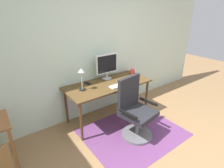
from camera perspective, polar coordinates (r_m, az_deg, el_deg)
The scene contains 10 objects.
wall_back at distance 3.38m, azimuth -5.33°, elevation 11.59°, with size 6.00×0.10×2.60m, color silver.
area_rug at distance 3.19m, azimuth 6.71°, elevation -15.26°, with size 1.61×1.32×0.01m, color #68386B.
desk at distance 3.23m, azimuth -1.19°, elevation -0.86°, with size 1.57×0.70×0.72m.
monitor at distance 3.33m, azimuth -1.70°, elevation 6.24°, with size 0.46×0.18×0.48m.
keyboard at distance 3.12m, azimuth 2.78°, elevation -0.30°, with size 0.43×0.13×0.02m, color white.
computer_mouse at distance 3.34m, azimuth 6.91°, elevation 1.29°, with size 0.06×0.10×0.03m, color black.
coffee_cup at distance 3.68m, azimuth 6.62°, elevation 4.05°, with size 0.09×0.09×0.11m, color maroon.
cell_phone at distance 3.23m, azimuth -7.94°, elevation 0.25°, with size 0.07×0.14×0.01m, color black.
desk_lamp at distance 2.89m, azimuth -9.84°, elevation 2.88°, with size 0.11×0.11×0.38m.
office_chair at distance 2.92m, azimuth 7.44°, elevation -9.28°, with size 0.61×0.55×1.01m.
Camera 1 is at (-1.70, -0.64, 1.98)m, focal length 28.27 mm.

